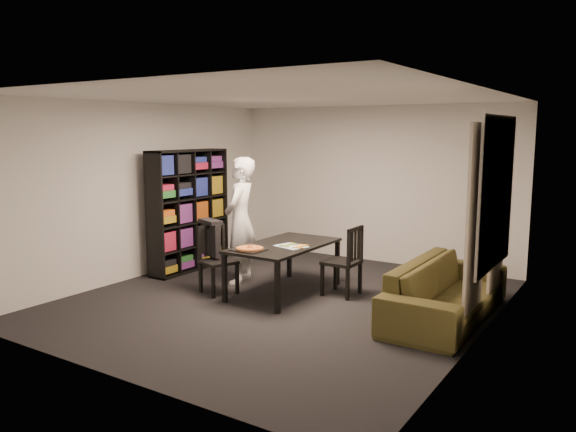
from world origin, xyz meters
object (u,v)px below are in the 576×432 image
Objects in this scene: chair_left at (215,254)px; person at (240,221)px; baking_tray at (248,250)px; pepperoni_pizza at (250,248)px; dining_table at (284,249)px; sofa at (447,290)px; chair_right at (348,257)px; bookshelf at (189,210)px.

chair_left is 0.70m from person.
chair_left is at bearing 168.39° from baking_tray.
dining_table is at bearing 75.22° from pepperoni_pizza.
baking_tray is 0.03m from pepperoni_pizza.
pepperoni_pizza is at bearing 107.85° from sofa.
chair_right is at bearing -42.01° from chair_left.
dining_table reaches higher than sofa.
chair_right is 0.41× the size of sofa.
chair_right is 1.34m from baking_tray.
bookshelf is 2.02× the size of chair_right.
baking_tray is at bearing 107.86° from sofa.
chair_left is 0.72m from pepperoni_pizza.
pepperoni_pizza reaches higher than sofa.
baking_tray is at bearing -161.23° from pepperoni_pizza.
bookshelf is 1.04× the size of person.
bookshelf is 0.83× the size of sofa.
chair_right is at bearing 44.82° from pepperoni_pizza.
chair_right is 2.36× the size of baking_tray.
person is 1.01m from baking_tray.
baking_tray is at bearing -25.98° from bookshelf.
person reaches higher than chair_left.
pepperoni_pizza is (-0.15, -0.57, 0.09)m from dining_table.
bookshelf is at bearing -116.47° from person.
person is 4.55× the size of baking_tray.
pepperoni_pizza is 2.46m from sofa.
person is at bearing -8.61° from bookshelf.
person is (-0.01, 0.58, 0.39)m from chair_left.
dining_table is 0.60m from pepperoni_pizza.
person reaches higher than sofa.
pepperoni_pizza is (0.69, -0.71, -0.21)m from person.
bookshelf is at bearing 78.82° from chair_left.
pepperoni_pizza is 0.15× the size of sofa.
chair_right is at bearing 44.43° from baking_tray.
person is at bearing 170.60° from dining_table.
chair_left is 1.80m from chair_right.
person is (-0.84, 0.14, 0.29)m from dining_table.
chair_right is 1.68m from person.
baking_tray is at bearing -79.84° from chair_left.
bookshelf reaches higher than person.
chair_right is 1.32m from pepperoni_pizza.
person reaches higher than chair_right.
dining_table is at bearing 94.66° from sofa.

